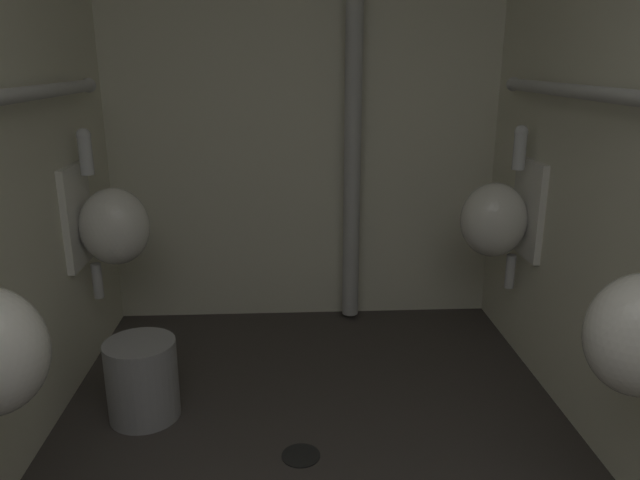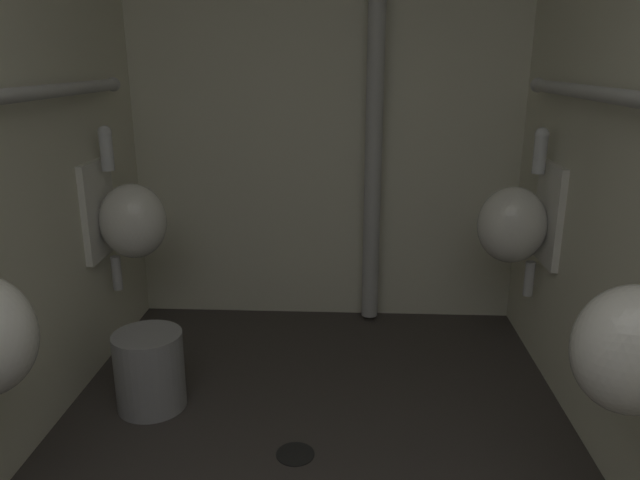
% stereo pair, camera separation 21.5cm
% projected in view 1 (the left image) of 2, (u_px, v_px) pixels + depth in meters
% --- Properties ---
extents(wall_back, '(2.15, 0.06, 2.52)m').
position_uv_depth(wall_back, '(303.00, 82.00, 3.08)').
color(wall_back, beige).
rests_on(wall_back, ground).
extents(urinal_left_far, '(0.32, 0.30, 0.76)m').
position_uv_depth(urinal_left_far, '(109.00, 224.00, 2.63)').
color(urinal_left_far, silver).
extents(urinal_right_far, '(0.32, 0.30, 0.76)m').
position_uv_depth(urinal_right_far, '(499.00, 217.00, 2.74)').
color(urinal_right_far, silver).
extents(standpipe_back_wall, '(0.09, 0.09, 2.47)m').
position_uv_depth(standpipe_back_wall, '(354.00, 83.00, 2.99)').
color(standpipe_back_wall, '#B2B2B2').
rests_on(standpipe_back_wall, ground).
extents(floor_drain, '(0.14, 0.14, 0.01)m').
position_uv_depth(floor_drain, '(301.00, 455.00, 2.18)').
color(floor_drain, black).
rests_on(floor_drain, ground).
extents(waste_bin, '(0.28, 0.28, 0.32)m').
position_uv_depth(waste_bin, '(142.00, 379.00, 2.38)').
color(waste_bin, gray).
rests_on(waste_bin, ground).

